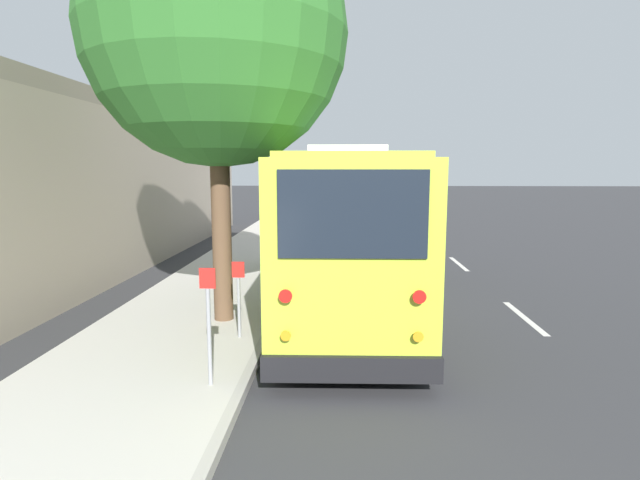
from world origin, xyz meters
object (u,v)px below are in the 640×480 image
parked_sedan_white (337,214)px  fire_hydrant (292,241)px  parked_sedan_navy (341,195)px  street_tree (217,18)px  sign_post_near (209,325)px  shuttle_bus (344,224)px  parked_sedan_blue (340,205)px  sign_post_far (239,298)px  parked_sedan_gray (332,226)px  parked_sedan_silver (338,199)px

parked_sedan_white → fire_hydrant: (-10.39, 1.51, -0.06)m
parked_sedan_navy → street_tree: street_tree is taller
street_tree → sign_post_near: size_ratio=5.21×
shuttle_bus → parked_sedan_white: shuttle_bus is taller
street_tree → parked_sedan_navy: bearing=-3.4°
parked_sedan_blue → sign_post_far: (-26.28, 1.64, 0.26)m
parked_sedan_navy → sign_post_near: 41.20m
parked_sedan_blue → sign_post_far: bearing=171.9°
fire_hydrant → parked_sedan_gray: bearing=-18.2°
parked_sedan_white → sign_post_far: sign_post_far is taller
parked_sedan_blue → parked_sedan_silver: (7.15, 0.18, 0.02)m
parked_sedan_white → parked_sedan_blue: (6.81, -0.10, -0.01)m
parked_sedan_gray → fire_hydrant: (-4.09, 1.34, -0.06)m
shuttle_bus → parked_sedan_blue: size_ratio=2.27×
parked_sedan_white → parked_sedan_blue: size_ratio=1.08×
fire_hydrant → shuttle_bus: bearing=-164.0°
street_tree → sign_post_near: bearing=-170.5°
parked_sedan_gray → shuttle_bus: bearing=-173.9°
parked_sedan_blue → parked_sedan_white: bearing=174.6°
parked_sedan_white → sign_post_far: 19.54m
parked_sedan_white → sign_post_far: size_ratio=3.41×
street_tree → parked_sedan_gray: bearing=-9.0°
parked_sedan_navy → sign_post_far: 39.22m
parked_sedan_blue → street_tree: 25.75m
street_tree → sign_post_far: bearing=-155.8°
fire_hydrant → parked_sedan_silver: bearing=-3.4°
parked_sedan_gray → sign_post_far: sign_post_far is taller
parked_sedan_navy → sign_post_near: (-41.16, 1.71, 0.38)m
parked_sedan_blue → sign_post_far: 26.33m
parked_sedan_navy → sign_post_far: bearing=-178.7°
sign_post_far → parked_sedan_white: bearing=-4.5°
street_tree → sign_post_near: (-3.16, -0.53, -4.90)m
parked_sedan_navy → sign_post_far: size_ratio=3.11×
parked_sedan_blue → street_tree: street_tree is taller
parked_sedan_navy → sign_post_far: (-39.18, 1.71, 0.24)m
shuttle_bus → fire_hydrant: (6.34, 1.81, -1.33)m
parked_sedan_white → street_tree: 19.16m
parked_sedan_gray → parked_sedan_blue: size_ratio=1.02×
parked_sedan_navy → fire_hydrant: (-30.10, 1.68, -0.06)m
shuttle_bus → street_tree: (-1.56, 2.38, 4.01)m
sign_post_near → fire_hydrant: 11.07m
shuttle_bus → parked_sedan_gray: (10.43, 0.47, -1.27)m
parked_sedan_gray → sign_post_near: sign_post_near is taller
parked_sedan_blue → street_tree: bearing=170.5°
street_tree → fire_hydrant: bearing=-4.1°
parked_sedan_gray → fire_hydrant: parked_sedan_gray is taller
parked_sedan_blue → parked_sedan_navy: 12.90m
shuttle_bus → sign_post_far: shuttle_bus is taller
parked_sedan_navy → street_tree: (-38.00, 2.24, 5.29)m
sign_post_far → parked_sedan_gray: bearing=-6.0°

